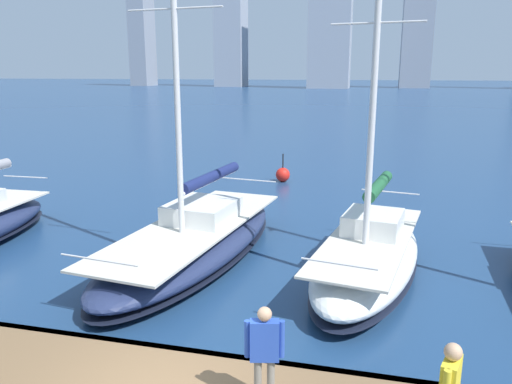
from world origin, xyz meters
TOP-DOWN VIEW (x-y plane):
  - city_skyline at (0.04, -160.94)m, footprint 172.61×22.14m
  - sailboat_forest at (-2.90, -6.72)m, footprint 3.57×7.57m
  - sailboat_navy at (2.05, -6.95)m, footprint 4.05×9.57m
  - person_blue_shirt at (-1.55, -0.21)m, footprint 0.56×0.27m
  - channel_buoy at (1.51, -17.81)m, footprint 0.70×0.70m

SIDE VIEW (x-z plane):
  - channel_buoy at x=1.51m, z-range -0.34..1.06m
  - sailboat_navy at x=2.05m, z-range -4.77..5.97m
  - sailboat_forest at x=-2.90m, z-range -4.30..5.63m
  - person_blue_shirt at x=-1.55m, z-range 0.76..2.31m
  - city_skyline at x=0.04m, z-range -2.46..50.40m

